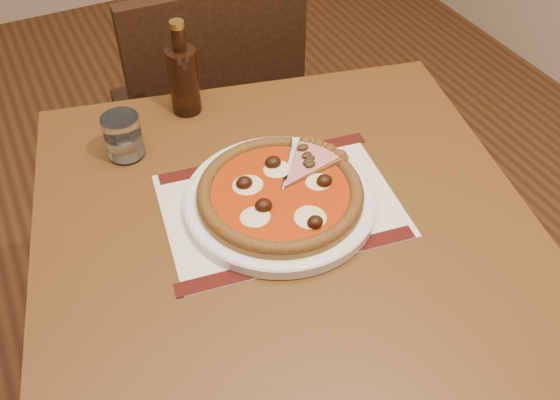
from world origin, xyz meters
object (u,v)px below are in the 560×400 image
object	(u,v)px
chair_far	(210,111)
bottle	(183,77)
water_glass	(123,136)
plate	(280,201)
pizza	(280,192)
table	(285,261)

from	to	relation	value
chair_far	bottle	size ratio (longest dim) A/B	4.68
water_glass	plate	bearing A→B (deg)	-51.70
plate	chair_far	bearing A→B (deg)	81.00
plate	pizza	distance (m)	0.02
pizza	water_glass	size ratio (longest dim) A/B	3.35
table	bottle	size ratio (longest dim) A/B	5.03
plate	water_glass	world-z (taller)	water_glass
plate	bottle	xyz separation A→B (m)	(-0.05, 0.32, 0.06)
table	plate	world-z (taller)	plate
chair_far	water_glass	distance (m)	0.55
table	bottle	distance (m)	0.40
plate	pizza	size ratio (longest dim) A/B	1.16
table	water_glass	bearing A→B (deg)	123.38
chair_far	water_glass	bearing A→B (deg)	54.83
plate	water_glass	xyz separation A→B (m)	(-0.19, 0.24, 0.03)
water_glass	bottle	world-z (taller)	bottle
chair_far	plate	xyz separation A→B (m)	(-0.10, -0.61, 0.25)
plate	bottle	size ratio (longest dim) A/B	1.67
table	pizza	bearing A→B (deg)	77.47
table	bottle	world-z (taller)	bottle
chair_far	pizza	xyz separation A→B (m)	(-0.10, -0.61, 0.27)
water_glass	table	bearing A→B (deg)	-56.62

